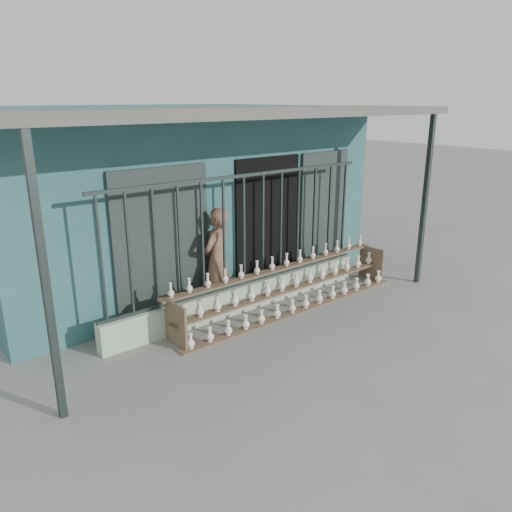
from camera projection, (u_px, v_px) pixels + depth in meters
ground at (299, 337)px, 7.33m from camera, size 60.00×60.00×0.00m
workshop_building at (154, 189)px, 9.97m from camera, size 7.40×6.60×3.21m
parapet_wall at (245, 296)px, 8.23m from camera, size 5.00×0.20×0.45m
security_fence at (244, 231)px, 7.89m from camera, size 5.00×0.04×1.80m
shelf_rack at (290, 287)px, 8.25m from camera, size 4.50×0.68×0.85m
elderly_woman at (217, 260)px, 8.01m from camera, size 0.74×0.63×1.72m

